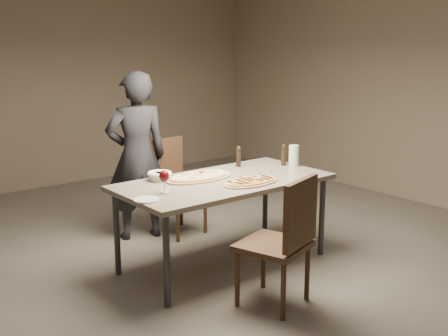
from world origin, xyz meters
TOP-DOWN VIEW (x-y plane):
  - room at (0.00, 0.00)m, footprint 7.00×7.00m
  - dining_table at (0.00, 0.00)m, footprint 1.80×0.90m
  - zucchini_pizza at (0.09, -0.23)m, footprint 0.51×0.28m
  - ham_pizza at (-0.14, 0.16)m, footprint 0.63×0.35m
  - bread_basket at (-0.43, 0.32)m, footprint 0.20×0.20m
  - oil_dish at (0.09, 0.24)m, footprint 0.14×0.14m
  - pepper_mill_left at (0.78, 0.08)m, footprint 0.05×0.05m
  - pepper_mill_right at (0.41, 0.30)m, footprint 0.05×0.05m
  - carafe at (0.83, 0.01)m, footprint 0.09×0.09m
  - wine_glass at (-0.61, -0.03)m, footprint 0.08×0.08m
  - side_plate at (-0.83, -0.13)m, footprint 0.19×0.19m
  - chair_near at (-0.16, -0.88)m, footprint 0.57×0.57m
  - chair_far at (0.14, 0.98)m, footprint 0.49×0.49m
  - diner at (-0.22, 1.06)m, footprint 0.67×0.53m

SIDE VIEW (x-z plane):
  - chair_far at x=0.14m, z-range 0.06..0.99m
  - chair_near at x=-0.16m, z-range 0.06..1.02m
  - dining_table at x=0.00m, z-range 0.32..1.07m
  - side_plate at x=-0.83m, z-range 0.75..0.76m
  - oil_dish at x=0.09m, z-range 0.75..0.77m
  - ham_pizza at x=-0.14m, z-range 0.75..0.78m
  - zucchini_pizza at x=0.09m, z-range 0.74..0.79m
  - bread_basket at x=-0.43m, z-range 0.76..0.83m
  - diner at x=-0.22m, z-range 0.00..1.61m
  - pepper_mill_right at x=0.41m, z-range 0.74..0.94m
  - pepper_mill_left at x=0.78m, z-range 0.74..0.94m
  - carafe at x=0.83m, z-range 0.75..0.94m
  - wine_glass at x=-0.61m, z-range 0.79..0.96m
  - room at x=0.00m, z-range -2.10..4.90m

